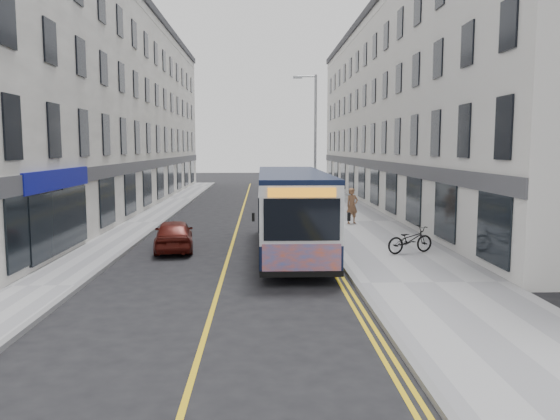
{
  "coord_description": "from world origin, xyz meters",
  "views": [
    {
      "loc": [
        1.23,
        -16.58,
        4.03
      ],
      "look_at": [
        1.95,
        4.44,
        1.6
      ],
      "focal_mm": 35.0,
      "sensor_mm": 36.0,
      "label": 1
    }
  ],
  "objects": [
    {
      "name": "ground",
      "position": [
        0.0,
        0.0,
        0.0
      ],
      "size": [
        140.0,
        140.0,
        0.0
      ],
      "primitive_type": "plane",
      "color": "black",
      "rests_on": "ground"
    },
    {
      "name": "pavement_east",
      "position": [
        6.25,
        12.0,
        0.06
      ],
      "size": [
        4.5,
        64.0,
        0.12
      ],
      "primitive_type": "cube",
      "color": "gray",
      "rests_on": "ground"
    },
    {
      "name": "pavement_west",
      "position": [
        -5.0,
        12.0,
        0.06
      ],
      "size": [
        2.0,
        64.0,
        0.12
      ],
      "primitive_type": "cube",
      "color": "gray",
      "rests_on": "ground"
    },
    {
      "name": "kerb_east",
      "position": [
        4.0,
        12.0,
        0.07
      ],
      "size": [
        0.18,
        64.0,
        0.13
      ],
      "primitive_type": "cube",
      "color": "slate",
      "rests_on": "ground"
    },
    {
      "name": "kerb_west",
      "position": [
        -4.0,
        12.0,
        0.07
      ],
      "size": [
        0.18,
        64.0,
        0.13
      ],
      "primitive_type": "cube",
      "color": "slate",
      "rests_on": "ground"
    },
    {
      "name": "road_centre_line",
      "position": [
        0.0,
        12.0,
        0.0
      ],
      "size": [
        0.12,
        64.0,
        0.01
      ],
      "primitive_type": "cube",
      "color": "gold",
      "rests_on": "ground"
    },
    {
      "name": "road_dbl_yellow_inner",
      "position": [
        3.55,
        12.0,
        0.0
      ],
      "size": [
        0.1,
        64.0,
        0.01
      ],
      "primitive_type": "cube",
      "color": "gold",
      "rests_on": "ground"
    },
    {
      "name": "road_dbl_yellow_outer",
      "position": [
        3.75,
        12.0,
        0.0
      ],
      "size": [
        0.1,
        64.0,
        0.01
      ],
      "primitive_type": "cube",
      "color": "gold",
      "rests_on": "ground"
    },
    {
      "name": "terrace_east",
      "position": [
        11.5,
        21.0,
        6.5
      ],
      "size": [
        6.0,
        46.0,
        13.0
      ],
      "primitive_type": "cube",
      "color": "silver",
      "rests_on": "ground"
    },
    {
      "name": "terrace_west",
      "position": [
        -9.0,
        21.0,
        6.5
      ],
      "size": [
        6.0,
        46.0,
        13.0
      ],
      "primitive_type": "cube",
      "color": "white",
      "rests_on": "ground"
    },
    {
      "name": "streetlamp",
      "position": [
        4.17,
        14.0,
        4.38
      ],
      "size": [
        1.32,
        0.18,
        8.0
      ],
      "color": "#9CA0A5",
      "rests_on": "ground"
    },
    {
      "name": "city_bus",
      "position": [
        2.38,
        4.06,
        1.7
      ],
      "size": [
        2.5,
        10.69,
        3.1
      ],
      "color": "black",
      "rests_on": "ground"
    },
    {
      "name": "bicycle",
      "position": [
        6.73,
        3.16,
        0.62
      ],
      "size": [
        2.02,
        1.27,
        1.0
      ],
      "primitive_type": "imported",
      "rotation": [
        0.0,
        0.0,
        1.92
      ],
      "color": "black",
      "rests_on": "pavement_east"
    },
    {
      "name": "pedestrian_near",
      "position": [
        5.88,
        11.07,
        1.04
      ],
      "size": [
        0.78,
        0.66,
        1.83
      ],
      "primitive_type": "imported",
      "rotation": [
        0.0,
        0.0,
        0.38
      ],
      "color": "brown",
      "rests_on": "pavement_east"
    },
    {
      "name": "pedestrian_far",
      "position": [
        5.3,
        16.1,
        1.09
      ],
      "size": [
        1.11,
        0.97,
        1.94
      ],
      "primitive_type": "imported",
      "rotation": [
        0.0,
        0.0,
        0.28
      ],
      "color": "black",
      "rests_on": "pavement_east"
    },
    {
      "name": "car_white",
      "position": [
        3.2,
        21.16,
        0.73
      ],
      "size": [
        1.57,
        4.46,
        1.47
      ],
      "primitive_type": "imported",
      "rotation": [
        0.0,
        0.0,
        -0.0
      ],
      "color": "silver",
      "rests_on": "ground"
    },
    {
      "name": "car_maroon",
      "position": [
        -2.2,
        4.61,
        0.62
      ],
      "size": [
        1.94,
        3.8,
        1.24
      ],
      "primitive_type": "imported",
      "rotation": [
        0.0,
        0.0,
        3.28
      ],
      "color": "#52130D",
      "rests_on": "ground"
    }
  ]
}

